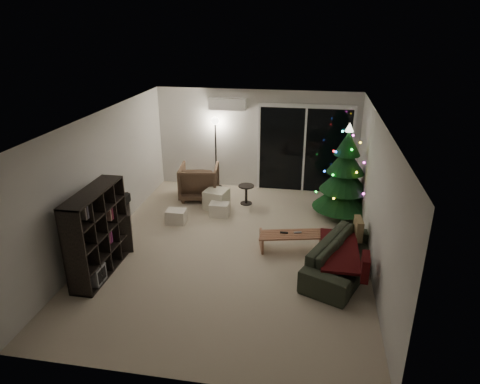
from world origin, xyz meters
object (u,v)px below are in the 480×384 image
(media_cabinet, at_px, (119,222))
(bookshelf, at_px, (87,232))
(christmas_tree, at_px, (345,172))
(coffee_table, at_px, (292,243))
(armchair, at_px, (199,182))
(sofa, at_px, (345,257))

(media_cabinet, bearing_deg, bookshelf, -114.69)
(christmas_tree, bearing_deg, coffee_table, -119.91)
(bookshelf, bearing_deg, christmas_tree, 27.13)
(armchair, bearing_deg, christmas_tree, 163.58)
(sofa, bearing_deg, media_cabinet, 107.71)
(media_cabinet, bearing_deg, sofa, -30.85)
(bookshelf, distance_m, coffee_table, 3.63)
(armchair, height_order, coffee_table, armchair)
(armchair, bearing_deg, media_cabinet, 59.00)
(sofa, relative_size, coffee_table, 1.69)
(coffee_table, bearing_deg, media_cabinet, 168.49)
(media_cabinet, relative_size, coffee_table, 1.01)
(bookshelf, xyz_separation_m, media_cabinet, (0.00, 1.15, -0.38))
(bookshelf, relative_size, media_cabinet, 1.25)
(media_cabinet, xyz_separation_m, sofa, (4.30, -0.46, -0.08))
(coffee_table, bearing_deg, sofa, -43.38)
(armchair, relative_size, coffee_table, 0.77)
(media_cabinet, height_order, coffee_table, media_cabinet)
(sofa, height_order, coffee_table, sofa)
(sofa, xyz_separation_m, coffee_table, (-0.93, 0.55, -0.11))
(sofa, distance_m, coffee_table, 1.08)
(bookshelf, distance_m, sofa, 4.38)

